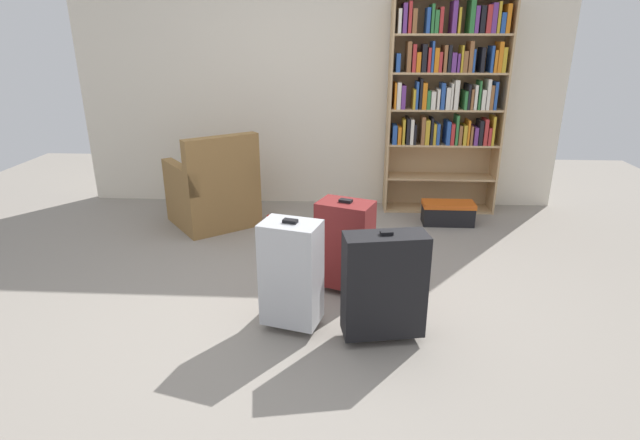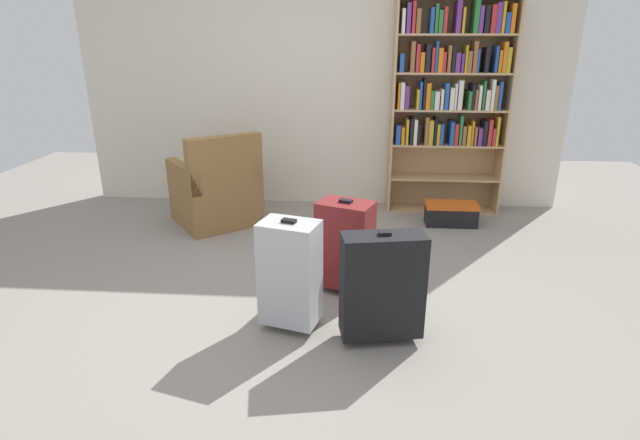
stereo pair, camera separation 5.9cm
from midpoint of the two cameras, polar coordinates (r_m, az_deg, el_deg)
The scene contains 9 objects.
ground_plane at distance 3.55m, azimuth -1.98°, elevation -8.92°, with size 8.76×8.76×0.00m, color gray.
back_wall at distance 5.34m, azimuth 0.51°, elevation 15.65°, with size 5.00×0.10×2.60m, color beige.
bookshelf at distance 5.20m, azimuth 14.94°, elevation 13.82°, with size 1.12×0.31×2.08m.
armchair at distance 4.92m, azimuth -11.35°, elevation 3.15°, with size 0.98×0.98×0.90m.
mug at distance 4.88m, azimuth -4.95°, elevation 0.01°, with size 0.12×0.08×0.10m.
storage_box at distance 5.01m, azimuth 15.06°, elevation 0.75°, with size 0.50×0.23×0.22m.
suitcase_silver at distance 3.06m, azimuth -2.88°, elevation -6.05°, with size 0.40×0.32×0.72m.
suitcase_dark_red at distance 3.52m, azimuth 3.35°, elevation -2.76°, with size 0.43×0.36×0.69m.
suitcase_black at distance 2.96m, azimuth 7.69°, elevation -7.43°, with size 0.51×0.28×0.70m.
Camera 2 is at (0.38, -3.08, 1.73)m, focal length 28.04 mm.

